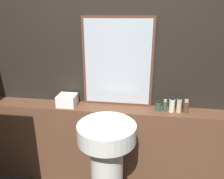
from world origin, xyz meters
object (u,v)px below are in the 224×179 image
(towel_stack, at_px, (67,100))
(conditioner_bottle, at_px, (165,106))
(shampoo_bottle, at_px, (158,106))
(lotion_bottle, at_px, (172,105))
(mirror, at_px, (117,63))
(hand_soap_bottle, at_px, (186,107))
(pedestal_sink, at_px, (107,161))
(body_wash_bottle, at_px, (179,105))

(towel_stack, height_order, conditioner_bottle, conditioner_bottle)
(shampoo_bottle, relative_size, lotion_bottle, 0.67)
(mirror, xyz_separation_m, hand_soap_bottle, (0.67, -0.10, -0.38))
(mirror, bearing_deg, hand_soap_bottle, -8.42)
(pedestal_sink, distance_m, towel_stack, 0.74)
(mirror, distance_m, body_wash_bottle, 0.72)
(shampoo_bottle, bearing_deg, towel_stack, 180.00)
(shampoo_bottle, height_order, lotion_bottle, lotion_bottle)
(mirror, xyz_separation_m, lotion_bottle, (0.54, -0.10, -0.37))
(shampoo_bottle, relative_size, body_wash_bottle, 0.64)
(shampoo_bottle, distance_m, body_wash_bottle, 0.20)
(pedestal_sink, bearing_deg, lotion_bottle, 36.58)
(shampoo_bottle, bearing_deg, lotion_bottle, 0.00)
(towel_stack, height_order, body_wash_bottle, body_wash_bottle)
(shampoo_bottle, distance_m, conditioner_bottle, 0.06)
(mirror, distance_m, conditioner_bottle, 0.62)
(pedestal_sink, distance_m, lotion_bottle, 0.80)
(mirror, distance_m, lotion_bottle, 0.67)
(conditioner_bottle, bearing_deg, towel_stack, -180.00)
(pedestal_sink, distance_m, conditioner_bottle, 0.75)
(lotion_bottle, height_order, body_wash_bottle, body_wash_bottle)
(towel_stack, distance_m, body_wash_bottle, 1.12)
(lotion_bottle, xyz_separation_m, hand_soap_bottle, (0.13, 0.00, -0.01))
(lotion_bottle, bearing_deg, pedestal_sink, -143.42)
(shampoo_bottle, distance_m, lotion_bottle, 0.13)
(lotion_bottle, relative_size, hand_soap_bottle, 1.16)
(shampoo_bottle, xyz_separation_m, body_wash_bottle, (0.19, 0.00, 0.03))
(towel_stack, bearing_deg, pedestal_sink, -40.87)
(pedestal_sink, relative_size, conditioner_bottle, 7.81)
(pedestal_sink, xyz_separation_m, lotion_bottle, (0.56, 0.42, 0.39))
(shampoo_bottle, xyz_separation_m, conditioner_bottle, (0.06, 0.00, 0.01))
(lotion_bottle, distance_m, body_wash_bottle, 0.07)
(shampoo_bottle, height_order, conditioner_bottle, conditioner_bottle)
(mirror, distance_m, towel_stack, 0.64)
(lotion_bottle, distance_m, hand_soap_bottle, 0.13)
(pedestal_sink, xyz_separation_m, towel_stack, (-0.48, 0.42, 0.37))
(pedestal_sink, bearing_deg, towel_stack, 139.13)
(conditioner_bottle, distance_m, lotion_bottle, 0.07)
(mirror, relative_size, lotion_bottle, 5.70)
(body_wash_bottle, bearing_deg, pedestal_sink, -146.40)
(towel_stack, distance_m, conditioner_bottle, 0.98)
(lotion_bottle, bearing_deg, body_wash_bottle, 0.00)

